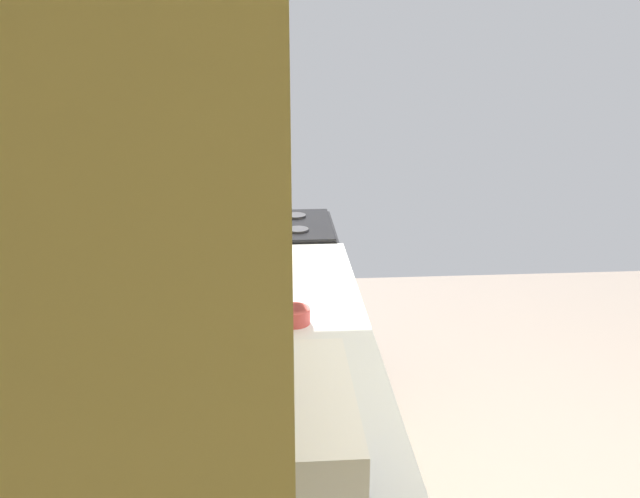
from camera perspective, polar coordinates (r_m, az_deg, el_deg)
The scene contains 5 objects.
wall_back at distance 1.92m, azimuth -14.70°, elevation 0.55°, with size 4.22×0.12×2.77m, color beige.
upper_cabinets at distance 1.48m, azimuth -10.08°, elevation 13.05°, with size 2.65×0.30×0.67m.
oven_range at distance 3.78m, azimuth -3.60°, elevation -4.65°, with size 0.61×0.64×1.10m.
microwave at distance 1.57m, azimuth -3.64°, elevation -16.31°, with size 0.50×0.35×0.28m.
bowl at distance 2.48m, azimuth -2.21°, elevation -5.52°, with size 0.12×0.12×0.06m.
Camera 1 is at (-1.80, 1.27, 1.96)m, focal length 38.13 mm.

